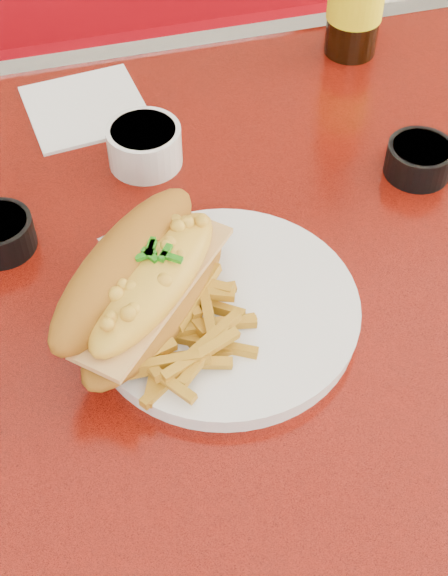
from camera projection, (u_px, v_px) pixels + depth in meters
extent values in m
cube|color=red|center=(207.00, 302.00, 0.75)|extent=(1.20, 0.80, 0.04)
cube|color=silver|center=(127.00, 65.00, 1.00)|extent=(1.22, 0.03, 0.04)
cylinder|color=silver|center=(212.00, 488.00, 1.04)|extent=(0.09, 0.09, 0.72)
cube|color=#A10A15|center=(116.00, 182.00, 1.64)|extent=(1.20, 0.50, 0.45)
cylinder|color=white|center=(224.00, 311.00, 0.71)|extent=(0.31, 0.31, 0.02)
cylinder|color=white|center=(224.00, 305.00, 0.70)|extent=(0.31, 0.31, 0.00)
ellipsoid|color=#A7671B|center=(156.00, 302.00, 0.68)|extent=(0.19, 0.19, 0.04)
cube|color=#E5B266|center=(155.00, 290.00, 0.67)|extent=(0.16, 0.17, 0.01)
ellipsoid|color=yellow|center=(154.00, 281.00, 0.66)|extent=(0.16, 0.17, 0.04)
ellipsoid|color=#A7671B|center=(125.00, 267.00, 0.67)|extent=(0.19, 0.20, 0.08)
cube|color=silver|center=(157.00, 299.00, 0.71)|extent=(0.05, 0.13, 0.00)
cube|color=silver|center=(114.00, 246.00, 0.75)|extent=(0.03, 0.04, 0.00)
cylinder|color=white|center=(145.00, 146.00, 0.84)|extent=(0.10, 0.10, 0.04)
cylinder|color=black|center=(143.00, 131.00, 0.82)|extent=(0.09, 0.09, 0.01)
cylinder|color=black|center=(0.00, 234.00, 0.76)|extent=(0.08, 0.08, 0.03)
cylinder|color=black|center=(419.00, 160.00, 0.83)|extent=(0.09, 0.09, 0.03)
cylinder|color=#E27B52|center=(421.00, 149.00, 0.82)|extent=(0.08, 0.08, 0.01)
cube|color=white|center=(86.00, 108.00, 0.91)|extent=(0.14, 0.14, 0.00)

